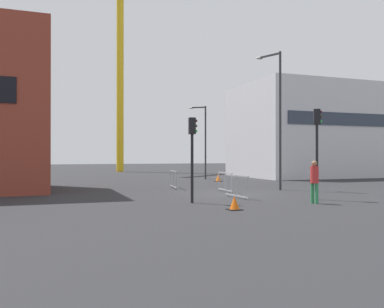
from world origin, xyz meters
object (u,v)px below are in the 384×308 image
object	(u,v)px
pedestrian_walking	(314,178)
traffic_cone_by_barrier	(234,204)
streetlamp_tall	(277,110)
construction_crane	(119,45)
traffic_light_crosswalk	(192,145)
traffic_light_verge	(317,139)
traffic_cone_striped	(218,178)
streetlamp_short	(203,136)

from	to	relation	value
pedestrian_walking	traffic_cone_by_barrier	world-z (taller)	pedestrian_walking
streetlamp_tall	traffic_cone_by_barrier	distance (m)	10.49
construction_crane	traffic_light_crosswalk	xyz separation A→B (m)	(-2.82, -34.78, -13.52)
construction_crane	traffic_light_verge	bearing A→B (deg)	-85.22
traffic_cone_striped	traffic_light_verge	bearing A→B (deg)	-94.25
construction_crane	streetlamp_tall	size ratio (longest dim) A/B	3.14
streetlamp_tall	streetlamp_short	size ratio (longest dim) A/B	1.30
traffic_cone_striped	streetlamp_tall	bearing A→B (deg)	-88.90
streetlamp_tall	pedestrian_walking	size ratio (longest dim) A/B	4.52
traffic_light_verge	traffic_light_crosswalk	distance (m)	5.83
streetlamp_tall	traffic_light_crosswalk	size ratio (longest dim) A/B	2.24
traffic_light_crosswalk	traffic_cone_striped	world-z (taller)	traffic_light_crosswalk
streetlamp_short	streetlamp_tall	bearing A→B (deg)	-89.04
construction_crane	traffic_cone_striped	bearing A→B (deg)	-79.74
traffic_light_crosswalk	traffic_cone_by_barrier	world-z (taller)	traffic_light_crosswalk
streetlamp_tall	traffic_cone_by_barrier	bearing A→B (deg)	-131.10
pedestrian_walking	traffic_cone_by_barrier	distance (m)	4.15
streetlamp_tall	streetlamp_short	bearing A→B (deg)	90.96
traffic_cone_by_barrier	traffic_light_verge	bearing A→B (deg)	20.64
streetlamp_short	traffic_light_verge	size ratio (longest dim) A/B	1.51
construction_crane	traffic_light_verge	xyz separation A→B (m)	(2.97, -35.47, -13.20)
streetlamp_short	traffic_light_verge	distance (m)	16.73
streetlamp_tall	traffic_cone_by_barrier	xyz separation A→B (m)	(-6.24, -7.15, -4.47)
streetlamp_short	traffic_light_crosswalk	xyz separation A→B (m)	(-6.76, -15.99, -1.25)
traffic_cone_by_barrier	streetlamp_tall	bearing A→B (deg)	48.90
streetlamp_tall	construction_crane	bearing A→B (deg)	97.78
streetlamp_short	traffic_cone_by_barrier	world-z (taller)	streetlamp_short
pedestrian_walking	traffic_light_verge	bearing A→B (deg)	49.28
streetlamp_tall	traffic_light_verge	bearing A→B (deg)	-102.54
pedestrian_walking	traffic_cone_by_barrier	bearing A→B (deg)	-170.43
streetlamp_tall	streetlamp_short	world-z (taller)	streetlamp_tall
construction_crane	traffic_light_verge	size ratio (longest dim) A/B	6.16
streetlamp_short	traffic_light_verge	bearing A→B (deg)	-93.34
construction_crane	traffic_cone_by_barrier	distance (m)	40.61
construction_crane	traffic_cone_by_barrier	bearing A→B (deg)	-93.22
streetlamp_tall	traffic_light_verge	world-z (taller)	streetlamp_tall
traffic_cone_by_barrier	construction_crane	bearing A→B (deg)	86.78
traffic_light_crosswalk	traffic_cone_striped	xyz separation A→B (m)	(6.79, 12.85, -2.17)
traffic_light_verge	traffic_cone_striped	bearing A→B (deg)	85.75
construction_crane	traffic_cone_striped	distance (m)	27.26
construction_crane	pedestrian_walking	distance (m)	39.66
streetlamp_tall	traffic_cone_striped	bearing A→B (deg)	91.10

